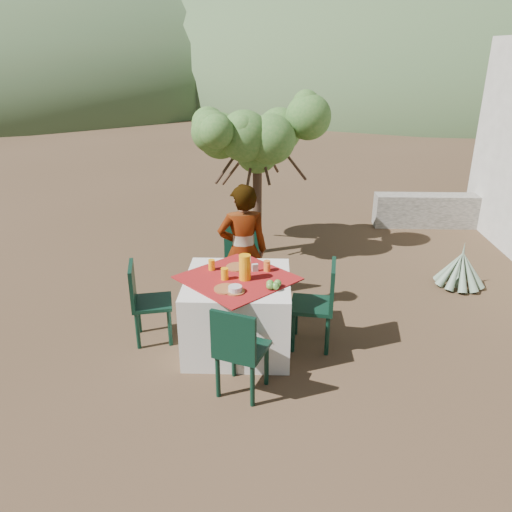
{
  "coord_description": "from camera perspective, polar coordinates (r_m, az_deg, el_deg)",
  "views": [
    {
      "loc": [
        0.55,
        -4.81,
        2.81
      ],
      "look_at": [
        0.39,
        -0.03,
        0.82
      ],
      "focal_mm": 35.0,
      "sensor_mm": 36.0,
      "label": 1
    }
  ],
  "objects": [
    {
      "name": "ground",
      "position": [
        5.59,
        -4.0,
        -7.63
      ],
      "size": [
        160.0,
        160.0,
        0.0
      ],
      "primitive_type": "plane",
      "color": "#3C2D1B",
      "rests_on": "ground"
    },
    {
      "name": "table",
      "position": [
        5.01,
        -2.08,
        -6.42
      ],
      "size": [
        1.3,
        1.3,
        0.76
      ],
      "color": "white",
      "rests_on": "ground"
    },
    {
      "name": "chair_far",
      "position": [
        5.89,
        -1.96,
        -0.35
      ],
      "size": [
        0.52,
        0.52,
        0.93
      ],
      "rotation": [
        0.0,
        0.0,
        -0.23
      ],
      "color": "black",
      "rests_on": "ground"
    },
    {
      "name": "chair_near",
      "position": [
        4.27,
        -1.99,
        -10.48
      ],
      "size": [
        0.51,
        0.51,
        0.86
      ],
      "rotation": [
        0.0,
        0.0,
        2.78
      ],
      "color": "black",
      "rests_on": "ground"
    },
    {
      "name": "chair_left",
      "position": [
        5.19,
        -12.63,
        -4.8
      ],
      "size": [
        0.47,
        0.47,
        0.85
      ],
      "rotation": [
        0.0,
        0.0,
        1.79
      ],
      "color": "black",
      "rests_on": "ground"
    },
    {
      "name": "chair_right",
      "position": [
        5.0,
        7.34,
        -5.12
      ],
      "size": [
        0.47,
        0.47,
        0.9
      ],
      "rotation": [
        0.0,
        0.0,
        4.58
      ],
      "color": "black",
      "rests_on": "ground"
    },
    {
      "name": "person",
      "position": [
        5.48,
        -1.5,
        0.56
      ],
      "size": [
        0.61,
        0.46,
        1.51
      ],
      "primitive_type": "imported",
      "rotation": [
        0.0,
        0.0,
        3.34
      ],
      "color": "#8C6651",
      "rests_on": "ground"
    },
    {
      "name": "shrub_tree",
      "position": [
        7.08,
        0.68,
        12.63
      ],
      "size": [
        1.71,
        1.68,
        2.01
      ],
      "color": "#3F2A1F",
      "rests_on": "ground"
    },
    {
      "name": "agave",
      "position": [
        6.84,
        22.33,
        -1.43
      ],
      "size": [
        0.63,
        0.62,
        0.66
      ],
      "rotation": [
        0.0,
        0.0,
        0.17
      ],
      "color": "gray",
      "rests_on": "ground"
    },
    {
      "name": "stone_wall",
      "position": [
        9.12,
        21.47,
        4.83
      ],
      "size": [
        2.6,
        0.35,
        0.55
      ],
      "primitive_type": "cube",
      "color": "gray",
      "rests_on": "ground"
    },
    {
      "name": "hill_near_left",
      "position": [
        39.54,
        -27.23,
        16.12
      ],
      "size": [
        40.0,
        40.0,
        16.0
      ],
      "primitive_type": "ellipsoid",
      "color": "#34532E",
      "rests_on": "ground"
    },
    {
      "name": "hill_near_right",
      "position": [
        42.48,
        18.44,
        17.68
      ],
      "size": [
        48.0,
        48.0,
        20.0
      ],
      "primitive_type": "ellipsoid",
      "color": "#34532E",
      "rests_on": "ground"
    },
    {
      "name": "hill_far_center",
      "position": [
        57.06,
        -2.83,
        19.7
      ],
      "size": [
        60.0,
        60.0,
        24.0
      ],
      "primitive_type": "ellipsoid",
      "color": "slate",
      "rests_on": "ground"
    },
    {
      "name": "plate_far",
      "position": [
        5.05,
        -2.16,
        -1.26
      ],
      "size": [
        0.23,
        0.23,
        0.01
      ],
      "primitive_type": "cylinder",
      "color": "brown",
      "rests_on": "table"
    },
    {
      "name": "plate_near",
      "position": [
        4.6,
        -3.45,
        -3.77
      ],
      "size": [
        0.22,
        0.22,
        0.01
      ],
      "primitive_type": "cylinder",
      "color": "brown",
      "rests_on": "table"
    },
    {
      "name": "glass_far",
      "position": [
        5.0,
        -5.1,
        -1.01
      ],
      "size": [
        0.07,
        0.07,
        0.11
      ],
      "primitive_type": "cylinder",
      "color": "#FFA110",
      "rests_on": "table"
    },
    {
      "name": "glass_near",
      "position": [
        4.78,
        -3.6,
        -2.05
      ],
      "size": [
        0.07,
        0.07,
        0.12
      ],
      "primitive_type": "cylinder",
      "color": "#FFA110",
      "rests_on": "table"
    },
    {
      "name": "juice_pitcher",
      "position": [
        4.75,
        -1.28,
        -1.3
      ],
      "size": [
        0.11,
        0.11,
        0.25
      ],
      "primitive_type": "cylinder",
      "color": "#FFA110",
      "rests_on": "table"
    },
    {
      "name": "bowl_plate",
      "position": [
        4.55,
        -2.4,
        -4.06
      ],
      "size": [
        0.18,
        0.18,
        0.01
      ],
      "primitive_type": "cylinder",
      "color": "brown",
      "rests_on": "table"
    },
    {
      "name": "white_bowl",
      "position": [
        4.54,
        -2.4,
        -3.74
      ],
      "size": [
        0.13,
        0.13,
        0.05
      ],
      "primitive_type": "cylinder",
      "color": "silver",
      "rests_on": "bowl_plate"
    },
    {
      "name": "jar_left",
      "position": [
        4.95,
        1.35,
        -1.3
      ],
      "size": [
        0.05,
        0.05,
        0.09
      ],
      "primitive_type": "cylinder",
      "color": "orange",
      "rests_on": "table"
    },
    {
      "name": "jar_right",
      "position": [
        4.96,
        1.27,
        -1.12
      ],
      "size": [
        0.07,
        0.07,
        0.11
      ],
      "primitive_type": "cylinder",
      "color": "orange",
      "rests_on": "table"
    },
    {
      "name": "napkin_holder",
      "position": [
        4.95,
        -0.12,
        -1.34
      ],
      "size": [
        0.07,
        0.05,
        0.08
      ],
      "primitive_type": "cube",
      "rotation": [
        0.0,
        0.0,
        0.31
      ],
      "color": "silver",
      "rests_on": "table"
    },
    {
      "name": "fruit_cluster",
      "position": [
        4.61,
        1.99,
        -3.29
      ],
      "size": [
        0.14,
        0.13,
        0.07
      ],
      "color": "#548F34",
      "rests_on": "table"
    }
  ]
}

